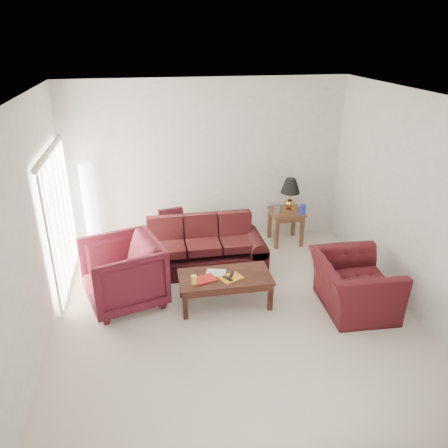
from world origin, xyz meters
name	(u,v)px	position (x,y,z in m)	size (l,w,h in m)	color
floor	(235,315)	(0.00, 0.00, 0.00)	(5.00, 5.00, 0.00)	beige
blinds	(60,222)	(-2.42, 1.30, 1.08)	(0.10, 2.00, 2.16)	silver
sofa	(202,246)	(-0.26, 1.41, 0.43)	(2.08, 0.90, 0.85)	black
throw_pillow	(171,221)	(-0.73, 1.94, 0.69)	(0.43, 0.12, 0.43)	black
end_table	(286,226)	(1.42, 2.15, 0.32)	(0.59, 0.59, 0.64)	#572C1E
table_lamp	(290,194)	(1.48, 2.21, 0.94)	(0.36, 0.36, 0.60)	gold
clock	(277,210)	(1.20, 2.04, 0.71)	(0.13, 0.05, 0.13)	#B0B0B4
blue_canister	(303,209)	(1.66, 1.96, 0.73)	(0.11, 0.11, 0.17)	#172699
picture_frame	(273,202)	(1.22, 2.39, 0.73)	(0.14, 0.02, 0.17)	#B6B6BA
floor_lamp	(91,211)	(-2.07, 2.20, 0.86)	(0.28, 0.28, 1.72)	white
armchair_left	(123,273)	(-1.53, 0.63, 0.49)	(1.05, 1.08, 0.98)	#48101B
armchair_right	(353,284)	(1.71, -0.10, 0.39)	(1.19, 1.04, 0.77)	#3F0E13
coffee_table	(225,289)	(-0.08, 0.33, 0.23)	(1.33, 0.67, 0.47)	black
magazine_red	(205,279)	(-0.38, 0.28, 0.47)	(0.29, 0.22, 0.02)	#AF1911
magazine_white	(216,273)	(-0.20, 0.42, 0.47)	(0.28, 0.21, 0.02)	white
magazine_orange	(231,278)	(-0.01, 0.25, 0.47)	(0.30, 0.23, 0.02)	orange
remote_a	(228,278)	(-0.06, 0.21, 0.49)	(0.05, 0.17, 0.02)	black
remote_b	(232,274)	(0.02, 0.31, 0.49)	(0.05, 0.17, 0.02)	black
yellow_glass	(194,280)	(-0.54, 0.19, 0.53)	(0.08, 0.08, 0.13)	yellow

